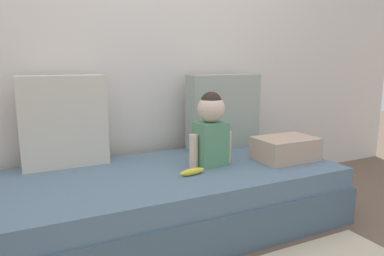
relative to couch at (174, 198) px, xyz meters
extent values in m
plane|color=brown|center=(0.00, 0.00, -0.18)|extent=(12.00, 12.00, 0.00)
cube|color=silver|center=(0.00, 0.61, 0.98)|extent=(5.30, 0.10, 2.33)
cube|color=#495F70|center=(0.00, 0.00, -0.06)|extent=(2.10, 0.96, 0.24)
cube|color=slate|center=(0.00, 0.00, 0.12)|extent=(2.04, 0.93, 0.13)
cube|color=beige|center=(-0.58, 0.38, 0.47)|extent=(0.52, 0.16, 0.57)
cube|color=#99A393|center=(0.58, 0.38, 0.47)|extent=(0.57, 0.16, 0.56)
cube|color=#568E66|center=(0.26, -0.01, 0.33)|extent=(0.19, 0.16, 0.28)
sphere|color=beige|center=(0.26, -0.01, 0.55)|extent=(0.17, 0.17, 0.17)
sphere|color=#2D231E|center=(0.26, -0.01, 0.59)|extent=(0.13, 0.13, 0.13)
cylinder|color=beige|center=(0.13, -0.01, 0.29)|extent=(0.06, 0.06, 0.21)
cylinder|color=beige|center=(0.38, -0.01, 0.29)|extent=(0.06, 0.06, 0.21)
ellipsoid|color=yellow|center=(0.06, -0.14, 0.21)|extent=(0.17, 0.07, 0.04)
cube|color=tan|center=(0.77, -0.12, 0.26)|extent=(0.40, 0.28, 0.15)
camera|label=1|loc=(-0.80, -1.91, 0.84)|focal=32.86mm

